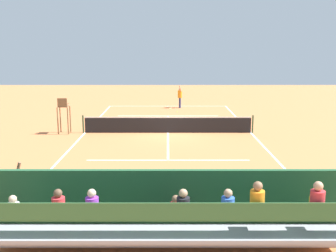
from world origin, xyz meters
name	(u,v)px	position (x,y,z in m)	size (l,w,h in m)	color
ground_plane	(168,133)	(0.00, 0.00, 0.00)	(60.00, 60.00, 0.00)	#D17542
court_line_markings	(168,133)	(0.00, -0.04, 0.00)	(10.10, 22.20, 0.01)	white
tennis_net	(168,125)	(0.00, 0.00, 0.50)	(10.30, 0.10, 1.07)	black
backdrop_wall	(168,206)	(0.00, 14.00, 1.00)	(18.00, 0.16, 2.00)	#235633
bleacher_stand	(170,230)	(-0.03, 15.36, 0.96)	(9.06, 2.40, 2.48)	#9EA0A5
umpire_chair	(63,112)	(6.20, 0.19, 1.31)	(0.67, 0.67, 2.14)	brown
courtside_bench	(269,211)	(-2.88, 13.27, 0.56)	(1.80, 0.40, 0.93)	#234C2D
equipment_bag	(201,225)	(-0.93, 13.40, 0.18)	(0.90, 0.36, 0.36)	black
tennis_player	(180,96)	(-1.01, -10.03, 1.02)	(0.40, 0.55, 1.93)	navy
tennis_racket	(171,108)	(-0.24, -9.66, 0.01)	(0.58, 0.40, 0.03)	black
tennis_ball_near	(177,112)	(-0.72, -7.69, 0.03)	(0.07, 0.07, 0.07)	#CCDB33
line_judge	(15,195)	(4.37, 13.20, 1.02)	(0.42, 0.55, 1.93)	#232328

